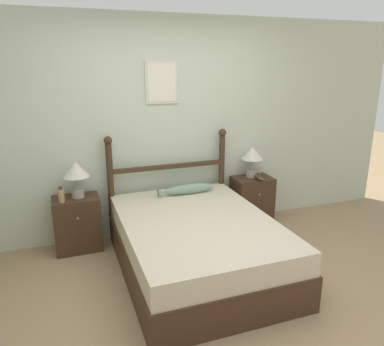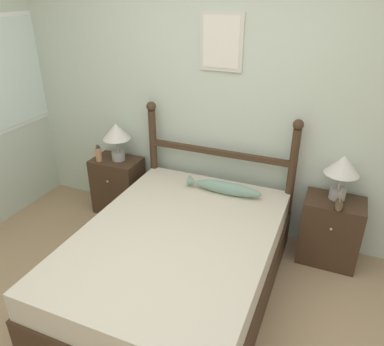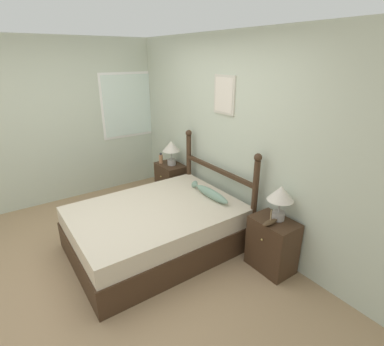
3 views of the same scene
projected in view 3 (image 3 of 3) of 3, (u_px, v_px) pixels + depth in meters
ground_plane at (109, 265)px, 3.48m from camera, size 16.00×16.00×0.00m
wall_back at (227, 136)px, 3.93m from camera, size 6.40×0.08×2.55m
wall_left at (53, 124)px, 4.64m from camera, size 0.08×6.40×2.55m
bed at (156, 228)px, 3.71m from camera, size 1.45×2.00×0.55m
headboard at (217, 180)px, 4.07m from camera, size 1.47×0.09×1.25m
nightstand_left at (171, 182)px, 4.99m from camera, size 0.50×0.37×0.61m
nightstand_right at (272, 244)px, 3.33m from camera, size 0.50×0.37×0.61m
table_lamp_left at (171, 148)px, 4.75m from camera, size 0.28×0.28×0.40m
table_lamp_right at (281, 196)px, 3.14m from camera, size 0.28×0.28×0.40m
bottle at (161, 159)px, 4.90m from camera, size 0.06×0.06×0.18m
model_boat at (270, 222)px, 3.13m from camera, size 0.07×0.21×0.17m
fish_pillow at (210, 193)px, 3.86m from camera, size 0.68×0.11×0.12m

